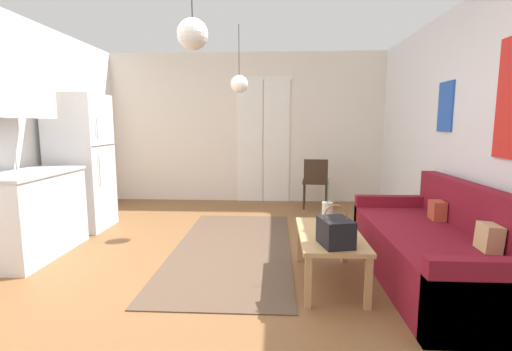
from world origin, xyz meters
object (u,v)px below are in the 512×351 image
(coffee_table, at_px, (329,239))
(bamboo_vase, at_px, (327,215))
(pendant_lamp_near, at_px, (193,34))
(pendant_lamp_far, at_px, (239,84))
(handbag, at_px, (336,232))
(couch, at_px, (439,251))
(refrigerator, at_px, (81,162))
(accent_chair, at_px, (316,180))

(coffee_table, height_order, bamboo_vase, bamboo_vase)
(bamboo_vase, bearing_deg, coffee_table, -87.27)
(bamboo_vase, height_order, pendant_lamp_near, pendant_lamp_near)
(coffee_table, relative_size, pendant_lamp_far, 1.23)
(coffee_table, distance_m, bamboo_vase, 0.22)
(handbag, bearing_deg, couch, 21.73)
(couch, height_order, coffee_table, couch)
(pendant_lamp_near, bearing_deg, refrigerator, 134.65)
(couch, relative_size, pendant_lamp_near, 2.89)
(coffee_table, bearing_deg, refrigerator, 153.09)
(coffee_table, bearing_deg, bamboo_vase, 92.73)
(pendant_lamp_near, distance_m, pendant_lamp_far, 2.09)
(couch, relative_size, refrigerator, 1.17)
(coffee_table, bearing_deg, pendant_lamp_far, 119.84)
(coffee_table, distance_m, accent_chair, 2.85)
(coffee_table, xyz_separation_m, refrigerator, (-3.02, 1.53, 0.49))
(handbag, height_order, accent_chair, accent_chair)
(refrigerator, distance_m, accent_chair, 3.48)
(accent_chair, xyz_separation_m, pendant_lamp_far, (-1.12, -1.20, 1.41))
(bamboo_vase, xyz_separation_m, pendant_lamp_far, (-0.94, 1.51, 1.32))
(bamboo_vase, bearing_deg, couch, -4.20)
(coffee_table, relative_size, handbag, 3.13)
(accent_chair, bearing_deg, pendant_lamp_far, 53.04)
(bamboo_vase, height_order, accent_chair, bamboo_vase)
(coffee_table, bearing_deg, couch, 3.56)
(couch, bearing_deg, handbag, -158.27)
(coffee_table, height_order, pendant_lamp_near, pendant_lamp_near)
(accent_chair, distance_m, pendant_lamp_far, 2.17)
(pendant_lamp_near, bearing_deg, pendant_lamp_far, 86.65)
(refrigerator, bearing_deg, bamboo_vase, -24.94)
(accent_chair, height_order, pendant_lamp_near, pendant_lamp_near)
(couch, xyz_separation_m, accent_chair, (-0.78, 2.78, 0.19))
(couch, xyz_separation_m, refrigerator, (-3.98, 1.47, 0.60))
(coffee_table, bearing_deg, accent_chair, 86.33)
(refrigerator, bearing_deg, couch, -20.27)
(couch, distance_m, bamboo_vase, 1.02)
(refrigerator, bearing_deg, pendant_lamp_near, -45.35)
(accent_chair, height_order, pendant_lamp_far, pendant_lamp_far)
(handbag, bearing_deg, accent_chair, 86.61)
(refrigerator, bearing_deg, accent_chair, 22.31)
(handbag, distance_m, refrigerator, 3.55)
(coffee_table, relative_size, bamboo_vase, 2.24)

